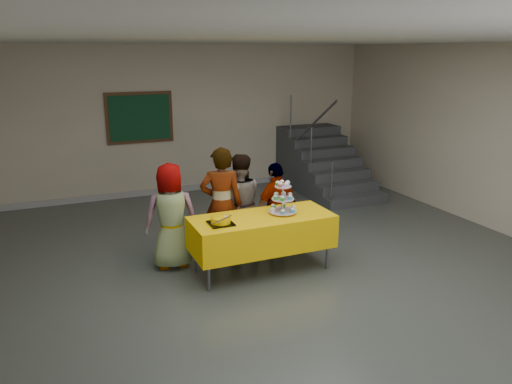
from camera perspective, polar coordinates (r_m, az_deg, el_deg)
room_shell at (r=5.70m, az=5.27°, el=8.40°), size 10.00×10.04×3.02m
bake_table at (r=6.62m, az=0.68°, el=-4.55°), size 1.88×0.78×0.77m
cupcake_stand at (r=6.63m, az=3.08°, el=-0.90°), size 0.38×0.38×0.44m
bear_cake at (r=6.26m, az=-4.05°, el=-3.17°), size 0.32×0.36×0.12m
schoolchild_a at (r=6.79m, az=-9.67°, el=-2.74°), size 0.76×0.55×1.45m
schoolchild_b at (r=6.92m, az=-3.97°, el=-1.45°), size 0.68×0.54×1.62m
schoolchild_c at (r=7.25m, az=-1.95°, el=-1.29°), size 0.79×0.67×1.46m
schoolchild_d at (r=7.22m, az=2.33°, el=-1.85°), size 0.85×0.56×1.34m
staircase at (r=10.82m, az=7.36°, el=3.02°), size 1.30×2.40×2.04m
noticeboard at (r=10.15m, az=-13.15°, el=8.27°), size 1.30×0.05×1.00m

